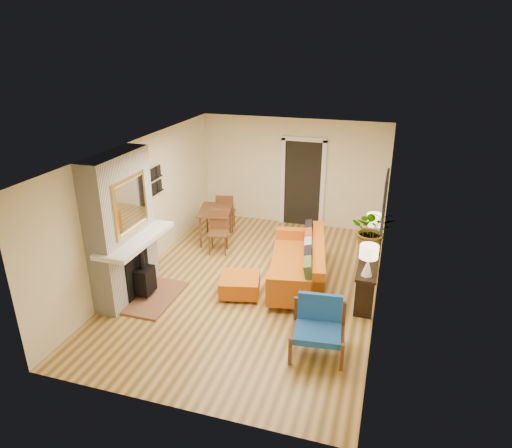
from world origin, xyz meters
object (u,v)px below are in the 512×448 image
object	(u,v)px
blue_chair	(319,323)
houseplant	(372,230)
sofa	(302,263)
lamp_near	(368,257)
lamp_far	(374,224)
console_table	(369,264)
ottoman	(240,284)
dining_table	(219,215)

from	to	relation	value
blue_chair	houseplant	bearing A→B (deg)	75.10
sofa	lamp_near	distance (m)	1.57
sofa	lamp_far	world-z (taller)	lamp_far
sofa	console_table	world-z (taller)	sofa
console_table	houseplant	bearing A→B (deg)	92.27
ottoman	dining_table	distance (m)	2.48
houseplant	ottoman	bearing A→B (deg)	-155.39
blue_chair	dining_table	xyz separation A→B (m)	(-2.84, 3.25, 0.17)
blue_chair	lamp_far	world-z (taller)	lamp_far
lamp_far	blue_chair	bearing A→B (deg)	-102.50
sofa	console_table	size ratio (longest dim) A/B	1.30
blue_chair	console_table	bearing A→B (deg)	72.91
ottoman	console_table	size ratio (longest dim) A/B	0.45
sofa	blue_chair	world-z (taller)	sofa
sofa	houseplant	bearing A→B (deg)	10.92
ottoman	console_table	xyz separation A→B (m)	(2.19, 0.74, 0.37)
console_table	houseplant	xyz separation A→B (m)	(-0.01, 0.25, 0.56)
sofa	lamp_far	distance (m)	1.56
dining_table	lamp_near	size ratio (longest dim) A/B	3.25
dining_table	houseplant	world-z (taller)	houseplant
sofa	console_table	xyz separation A→B (m)	(1.22, -0.02, 0.18)
sofa	lamp_far	xyz separation A→B (m)	(1.22, 0.70, 0.67)
sofa	lamp_near	bearing A→B (deg)	-31.28
console_table	ottoman	bearing A→B (deg)	-161.19
lamp_far	dining_table	bearing A→B (deg)	169.16
ottoman	houseplant	size ratio (longest dim) A/B	1.02
blue_chair	lamp_far	distance (m)	2.73
sofa	console_table	bearing A→B (deg)	-0.93
lamp_near	lamp_far	distance (m)	1.44
ottoman	dining_table	bearing A→B (deg)	119.98
dining_table	sofa	bearing A→B (deg)	-31.73
houseplant	console_table	bearing A→B (deg)	-87.73
ottoman	console_table	distance (m)	2.34
sofa	lamp_far	size ratio (longest dim) A/B	4.46
ottoman	houseplant	distance (m)	2.57
houseplant	lamp_far	bearing A→B (deg)	88.78
ottoman	blue_chair	world-z (taller)	blue_chair
ottoman	lamp_far	size ratio (longest dim) A/B	1.55
dining_table	blue_chair	bearing A→B (deg)	-48.86
console_table	dining_table	bearing A→B (deg)	158.02
blue_chair	console_table	distance (m)	1.96
houseplant	lamp_near	bearing A→B (deg)	-89.41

